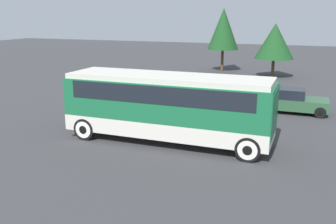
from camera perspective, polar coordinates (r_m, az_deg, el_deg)
The scene contains 6 objects.
ground_plane at distance 17.11m, azimuth -0.00°, elevation -4.41°, with size 120.00×120.00×0.00m, color #38383A.
tour_bus at distance 16.58m, azimuth 0.31°, elevation 1.49°, with size 9.21×2.69×3.02m.
parked_car_near at distance 24.78m, azimuth 0.20°, elevation 3.18°, with size 4.01×1.86×1.35m.
parked_car_mid at distance 23.15m, azimuth 17.42°, elevation 1.77°, with size 4.70×1.91×1.42m.
tree_left at distance 38.60m, azimuth 8.43°, elevation 12.42°, with size 3.08×3.08×6.25m.
tree_center at distance 35.61m, azimuth 15.95°, elevation 10.34°, with size 3.51×3.51×4.85m.
Camera 1 is at (5.80, -15.10, 5.58)m, focal length 40.00 mm.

